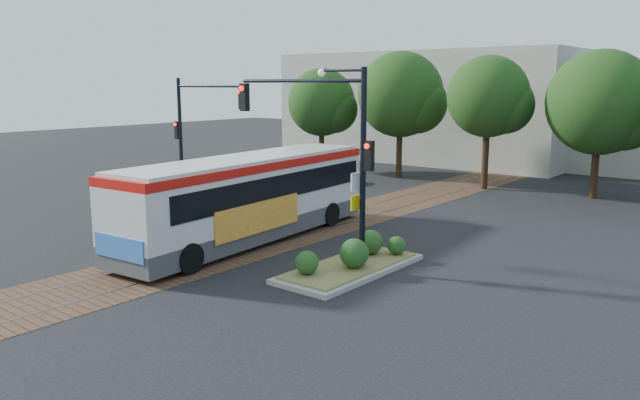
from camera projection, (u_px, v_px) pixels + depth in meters
The scene contains 10 objects.
ground at pixel (261, 241), 23.08m from camera, with size 120.00×120.00×0.00m, color black.
trackbed at pixel (328, 222), 26.14m from camera, with size 3.60×40.00×0.02m.
tree_row at pixel (486, 100), 33.99m from camera, with size 26.40×5.60×7.67m.
warehouses at pixel (536, 111), 44.68m from camera, with size 40.00×13.00×8.00m.
city_bus at pixel (250, 194), 22.81m from camera, with size 3.47×11.85×3.13m.
traffic_island at pixel (353, 260), 19.36m from camera, with size 2.20×5.20×1.13m.
signal_pole_main at pixel (330, 135), 19.31m from camera, with size 5.49×0.46×6.00m.
signal_pole_left at pixel (195, 122), 30.59m from camera, with size 4.99×0.34×6.00m.
officer at pixel (216, 188), 29.50m from camera, with size 0.62×0.41×1.70m, color black.
parked_car at pixel (319, 171), 36.72m from camera, with size 1.85×4.56×1.32m, color black.
Camera 1 is at (15.77, -16.07, 5.74)m, focal length 35.00 mm.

